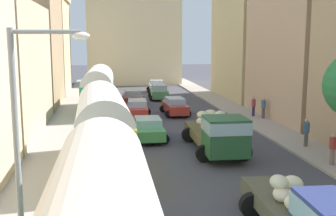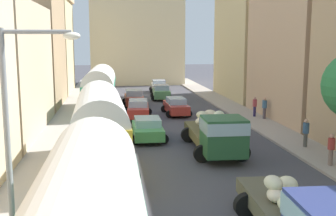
% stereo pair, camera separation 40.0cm
% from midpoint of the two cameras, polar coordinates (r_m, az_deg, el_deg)
% --- Properties ---
extents(ground_plane, '(154.00, 154.00, 0.00)m').
position_cam_midpoint_polar(ground_plane, '(32.61, -0.60, -1.79)').
color(ground_plane, '#424148').
extents(sidewalk_left, '(2.50, 70.00, 0.14)m').
position_cam_midpoint_polar(sidewalk_left, '(32.51, -13.39, -1.95)').
color(sidewalk_left, '#9B968E').
rests_on(sidewalk_left, ground).
extents(sidewalk_right, '(2.50, 70.00, 0.14)m').
position_cam_midpoint_polar(sidewalk_right, '(34.25, 11.52, -1.32)').
color(sidewalk_right, '#A2968A').
rests_on(sidewalk_right, ground).
extents(building_left_3, '(4.19, 9.85, 12.87)m').
position_cam_midpoint_polar(building_left_3, '(41.32, -17.20, 9.10)').
color(building_left_3, tan).
rests_on(building_left_3, ground).
extents(building_left_4, '(5.16, 9.66, 11.41)m').
position_cam_midpoint_polar(building_left_4, '(51.70, -15.58, 8.34)').
color(building_left_4, beige).
rests_on(building_left_4, ground).
extents(building_right_2, '(4.88, 11.36, 12.86)m').
position_cam_midpoint_polar(building_right_2, '(34.38, 17.80, 9.18)').
color(building_right_2, tan).
rests_on(building_right_2, ground).
extents(building_right_3, '(4.91, 11.65, 13.77)m').
position_cam_midpoint_polar(building_right_3, '(45.89, 11.39, 9.86)').
color(building_right_3, tan).
rests_on(building_right_3, ground).
extents(distant_church, '(13.04, 6.16, 22.36)m').
position_cam_midpoint_polar(distant_church, '(60.47, -4.08, 10.75)').
color(distant_church, beige).
rests_on(distant_church, ground).
extents(parked_bus_1, '(3.44, 8.30, 4.02)m').
position_cam_midpoint_polar(parked_bus_1, '(19.97, -8.69, -2.46)').
color(parked_bus_1, gold).
rests_on(parked_bus_1, ground).
extents(parked_bus_2, '(3.53, 9.89, 3.98)m').
position_cam_midpoint_polar(parked_bus_2, '(36.39, -8.93, 2.73)').
color(parked_bus_2, '#2D9469').
rests_on(parked_bus_2, ground).
extents(cargo_truck_1, '(3.08, 7.39, 2.39)m').
position_cam_midpoint_polar(cargo_truck_1, '(22.97, 7.16, -3.37)').
color(cargo_truck_1, '#255330').
rests_on(cargo_truck_1, ground).
extents(car_0, '(2.26, 4.37, 1.46)m').
position_cam_midpoint_polar(car_0, '(35.25, 1.42, 0.27)').
color(car_0, '#AD3329').
rests_on(car_0, ground).
extents(car_1, '(2.40, 3.74, 1.58)m').
position_cam_midpoint_polar(car_1, '(44.23, -0.65, 2.16)').
color(car_1, '#518A51').
rests_on(car_1, ground).
extents(car_2, '(2.42, 3.73, 1.50)m').
position_cam_midpoint_polar(car_2, '(50.51, -1.02, 3.00)').
color(car_2, silver).
rests_on(car_2, ground).
extents(car_3, '(2.41, 3.95, 1.41)m').
position_cam_midpoint_polar(car_3, '(26.39, -2.38, -2.82)').
color(car_3, '#47954F').
rests_on(car_3, ground).
extents(car_4, '(2.45, 4.37, 1.50)m').
position_cam_midpoint_polar(car_4, '(33.75, -3.74, -0.12)').
color(car_4, '#B03027').
rests_on(car_4, ground).
extents(car_5, '(2.32, 3.86, 1.58)m').
position_cam_midpoint_polar(car_5, '(39.97, -4.38, 1.38)').
color(car_5, '#AD3522').
rests_on(car_5, ground).
extents(pedestrian_0, '(0.39, 0.39, 1.72)m').
position_cam_midpoint_polar(pedestrian_0, '(34.46, 12.09, 0.26)').
color(pedestrian_0, '#28214C').
rests_on(pedestrian_0, ground).
extents(pedestrian_1, '(0.48, 0.48, 1.81)m').
position_cam_midpoint_polar(pedestrian_1, '(33.61, 13.38, 0.08)').
color(pedestrian_1, '#4D4146').
rests_on(pedestrian_1, ground).
extents(pedestrian_2, '(0.43, 0.43, 1.72)m').
position_cam_midpoint_polar(pedestrian_2, '(22.09, 21.88, -5.16)').
color(pedestrian_2, '#80685D').
rests_on(pedestrian_2, ground).
extents(pedestrian_3, '(0.49, 0.49, 1.78)m').
position_cam_midpoint_polar(pedestrian_3, '(25.38, 18.74, -3.11)').
color(pedestrian_3, '#52514C').
rests_on(pedestrian_3, ground).
extents(streetlamp_near, '(2.02, 0.28, 6.53)m').
position_cam_midpoint_polar(streetlamp_near, '(11.38, -18.82, -2.83)').
color(streetlamp_near, gray).
rests_on(streetlamp_near, ground).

